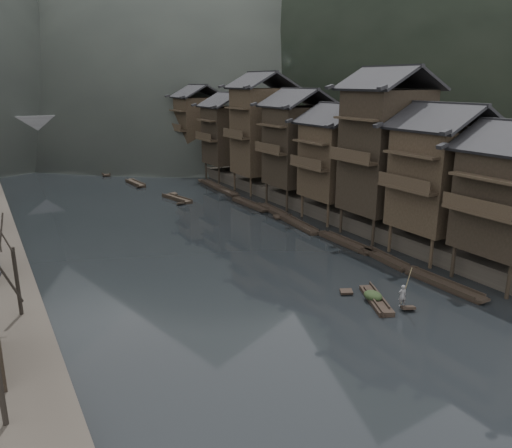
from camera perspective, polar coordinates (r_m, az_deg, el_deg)
water at (r=38.01m, az=0.72°, el=-7.22°), size 300.00×300.00×0.00m
right_bank at (r=88.82m, az=7.37°, el=6.73°), size 40.00×200.00×1.80m
stilt_houses at (r=61.20m, az=5.56°, el=10.33°), size 9.00×67.60×16.64m
moored_sampans at (r=56.00m, az=3.73°, el=0.65°), size 2.54×50.91×0.47m
midriver_boats at (r=76.48m, az=-13.38°, el=4.41°), size 5.84×29.72×0.45m
stone_bridge at (r=104.17m, az=-19.86°, el=9.62°), size 40.00×6.00×9.00m
hero_sampan at (r=36.48m, az=13.56°, el=-8.38°), size 2.99×5.10×0.44m
cargo_heap at (r=36.33m, az=13.27°, el=-7.47°), size 1.15×1.50×0.69m
boatman at (r=35.52m, az=16.40°, el=-7.51°), size 0.66×0.54×1.55m
bamboo_pole at (r=34.65m, az=17.00°, el=-3.10°), size 1.15×1.91×4.15m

